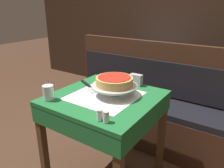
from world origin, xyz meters
The scene contains 12 objects.
dining_table_front centered at (0.00, 0.00, 0.67)m, with size 0.74×0.74×0.77m.
dining_table_rear centered at (-0.33, 1.59, 0.65)m, with size 0.78×0.78×0.77m.
booth_bench centered at (-0.05, 0.75, 0.32)m, with size 1.77×0.45×1.04m.
back_wall_panel centered at (0.00, 2.05, 1.20)m, with size 6.00×0.04×2.40m, color black.
pizza_pan_stand centered at (0.05, 0.05, 0.84)m, with size 0.33×0.33×0.08m.
deep_dish_pizza centered at (0.05, 0.05, 0.88)m, with size 0.27×0.27×0.06m.
pizza_server centered at (-0.20, 0.07, 0.78)m, with size 0.29×0.19×0.01m.
water_glass_near centered at (-0.28, -0.28, 0.82)m, with size 0.08×0.08×0.10m.
salt_shaker centered at (0.19, -0.31, 0.80)m, with size 0.04×0.04×0.06m.
pepper_shaker centered at (0.23, -0.31, 0.81)m, with size 0.04×0.04×0.07m.
napkin_holder centered at (0.08, 0.33, 0.82)m, with size 0.10×0.05×0.09m.
condiment_caddy centered at (-0.34, 1.64, 0.81)m, with size 0.13×0.13×0.16m.
Camera 1 is at (0.86, -1.19, 1.40)m, focal length 35.00 mm.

